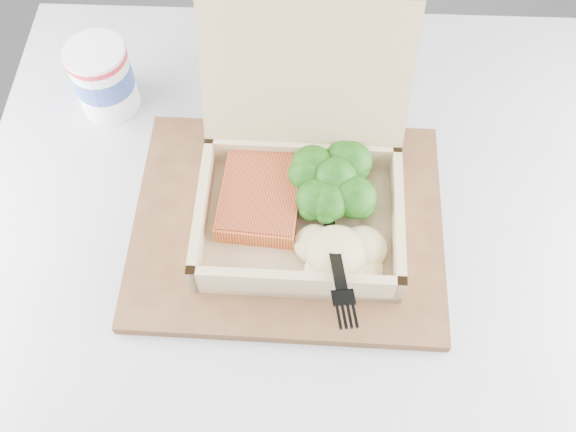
# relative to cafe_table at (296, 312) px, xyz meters

# --- Properties ---
(floor) EXTENTS (4.00, 4.00, 0.00)m
(floor) POSITION_rel_cafe_table_xyz_m (-0.23, -0.00, -0.53)
(floor) COLOR gray
(floor) RESTS_ON ground
(cafe_table) EXTENTS (0.77, 0.77, 0.71)m
(cafe_table) POSITION_rel_cafe_table_xyz_m (0.00, 0.00, 0.00)
(cafe_table) COLOR black
(cafe_table) RESTS_ON floor
(serving_tray) EXTENTS (0.34, 0.28, 0.01)m
(serving_tray) POSITION_rel_cafe_table_xyz_m (-0.01, 0.03, 0.19)
(serving_tray) COLOR brown
(serving_tray) RESTS_ON cafe_table
(takeout_container) EXTENTS (0.22, 0.23, 0.20)m
(takeout_container) POSITION_rel_cafe_table_xyz_m (-0.00, 0.06, 0.25)
(takeout_container) COLOR tan
(takeout_container) RESTS_ON serving_tray
(salmon_fillet) EXTENTS (0.09, 0.12, 0.02)m
(salmon_fillet) POSITION_rel_cafe_table_xyz_m (-0.04, 0.05, 0.22)
(salmon_fillet) COLOR orange
(salmon_fillet) RESTS_ON takeout_container
(broccoli_pile) EXTENTS (0.11, 0.11, 0.04)m
(broccoli_pile) POSITION_rel_cafe_table_xyz_m (0.04, 0.06, 0.23)
(broccoli_pile) COLOR #276F18
(broccoli_pile) RESTS_ON takeout_container
(mashed_potatoes) EXTENTS (0.10, 0.09, 0.04)m
(mashed_potatoes) POSITION_rel_cafe_table_xyz_m (0.04, -0.02, 0.23)
(mashed_potatoes) COLOR #C7BB81
(mashed_potatoes) RESTS_ON takeout_container
(plastic_fork) EXTENTS (0.04, 0.16, 0.03)m
(plastic_fork) POSITION_rel_cafe_table_xyz_m (0.03, -0.00, 0.24)
(plastic_fork) COLOR black
(plastic_fork) RESTS_ON mashed_potatoes
(paper_cup) EXTENTS (0.07, 0.07, 0.09)m
(paper_cup) POSITION_rel_cafe_table_xyz_m (-0.25, 0.20, 0.23)
(paper_cup) COLOR white
(paper_cup) RESTS_ON cafe_table
(receipt) EXTENTS (0.13, 0.17, 0.00)m
(receipt) POSITION_rel_cafe_table_xyz_m (0.03, 0.20, 0.18)
(receipt) COLOR silver
(receipt) RESTS_ON cafe_table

